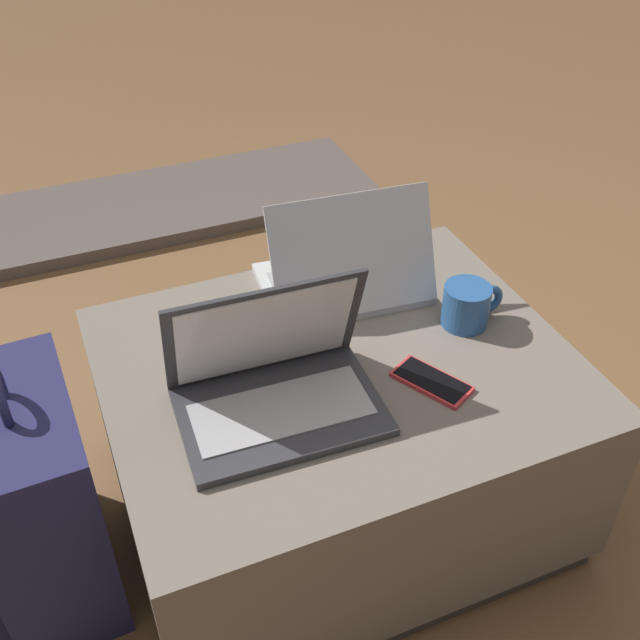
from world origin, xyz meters
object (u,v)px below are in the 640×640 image
Objects in this scene: laptop_far at (345,274)px; cell_phone at (432,381)px; laptop_near at (275,383)px; coffee_mug at (468,305)px; backpack at (33,506)px.

cell_phone is (0.03, -0.31, -0.04)m from laptop_far.
laptop_near is 2.73× the size of coffee_mug.
backpack reaches higher than cell_phone.
laptop_near is at bearing -170.21° from coffee_mug.
cell_phone is 1.21× the size of coffee_mug.
cell_phone is 0.29× the size of backpack.
laptop_far is 2.72× the size of coffee_mug.
laptop_near reaches higher than backpack.
backpack is at bearing -40.67° from cell_phone.
laptop_far is at bearing 134.71° from coffee_mug.
coffee_mug is at bearing 12.32° from laptop_near.
laptop_far is 2.26× the size of cell_phone.
laptop_near is at bearing 51.36° from laptop_far.
cell_phone is 0.20m from coffee_mug.
laptop_far is (0.25, 0.26, -0.00)m from laptop_near.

